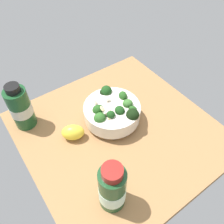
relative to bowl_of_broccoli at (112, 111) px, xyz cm
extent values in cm
cube|color=#996D42|center=(-4.54, 0.89, -5.95)|extent=(58.37, 58.37, 3.05)
cylinder|color=silver|center=(0.09, 0.11, -3.60)|extent=(9.98, 9.98, 1.64)
cylinder|color=silver|center=(0.09, 0.11, -0.33)|extent=(18.14, 18.14, 4.91)
cylinder|color=beige|center=(0.09, 0.11, 1.73)|extent=(15.71, 15.71, 0.80)
cylinder|color=#2F662B|center=(1.59, -5.37, 0.88)|extent=(1.64, 1.60, 1.79)
ellipsoid|color=#23511C|center=(1.59, -5.37, 2.50)|extent=(4.60, 3.76, 3.92)
cylinder|color=#4A8F3C|center=(-2.04, -4.44, 0.91)|extent=(1.69, 1.81, 1.46)
ellipsoid|color=#386B2B|center=(-2.04, -4.44, 2.61)|extent=(4.75, 4.54, 3.48)
cylinder|color=#589D47|center=(-4.23, -4.57, 0.51)|extent=(1.36, 1.46, 1.54)
ellipsoid|color=#23511C|center=(-4.23, -4.57, 1.99)|extent=(4.13, 3.59, 3.32)
cylinder|color=#2F662B|center=(-2.92, 2.70, 1.65)|extent=(1.18, 1.23, 1.22)
ellipsoid|color=#194216|center=(-2.92, 2.70, 2.84)|extent=(3.27, 3.49, 3.07)
cylinder|color=#589D47|center=(1.29, 4.56, 1.04)|extent=(1.75, 1.62, 1.48)
ellipsoid|color=#23511C|center=(1.29, 4.56, 2.55)|extent=(4.50, 4.77, 4.15)
cylinder|color=#589D47|center=(7.08, -1.39, 0.57)|extent=(1.23, 1.18, 1.28)
ellipsoid|color=black|center=(7.08, -1.39, 1.98)|extent=(4.01, 4.20, 2.99)
cylinder|color=#2F662B|center=(-1.74, 5.91, 0.83)|extent=(1.67, 1.72, 1.32)
ellipsoid|color=#2D6023|center=(-1.74, 5.91, 2.34)|extent=(4.43, 5.15, 4.25)
cylinder|color=#589D47|center=(-2.92, -0.66, 1.26)|extent=(1.54, 1.46, 1.13)
ellipsoid|color=#194216|center=(-2.92, -0.66, 2.56)|extent=(4.23, 4.51, 3.88)
cylinder|color=#589D47|center=(-6.51, -2.87, 0.67)|extent=(2.14, 2.04, 1.50)
ellipsoid|color=black|center=(-6.51, -2.87, 2.47)|extent=(5.76, 5.30, 5.64)
cylinder|color=#4A8F3C|center=(6.72, -2.31, 0.55)|extent=(1.76, 1.64, 2.01)
ellipsoid|color=#194216|center=(6.72, -2.31, 2.46)|extent=(5.76, 6.04, 5.12)
ellipsoid|color=#DBBC84|center=(3.97, 3.79, 3.11)|extent=(2.06, 1.72, 0.56)
ellipsoid|color=#DBBC84|center=(-3.44, 3.45, 2.37)|extent=(1.31, 1.92, 0.84)
ellipsoid|color=#DBBC84|center=(-0.91, 4.42, 4.78)|extent=(1.76, 1.06, 1.12)
ellipsoid|color=#DBBC84|center=(-1.90, 1.91, 2.64)|extent=(1.94, 1.28, 0.58)
ellipsoid|color=#DBBC84|center=(2.80, -0.19, 3.04)|extent=(1.22, 1.90, 0.52)
ellipsoid|color=#DBBC84|center=(-1.79, 3.56, 2.66)|extent=(1.25, 2.01, 1.16)
ellipsoid|color=yellow|center=(1.27, 13.99, -1.87)|extent=(7.55, 8.37, 5.10)
cylinder|color=#194723|center=(-21.87, 15.69, 2.68)|extent=(6.54, 6.54, 14.21)
cylinder|color=maroon|center=(-21.87, 15.69, 10.95)|extent=(4.80, 4.80, 2.32)
cylinder|color=silver|center=(-21.87, 15.69, 0.93)|extent=(6.67, 6.67, 5.26)
cylinder|color=#194723|center=(15.36, 23.79, 2.78)|extent=(6.66, 6.66, 14.40)
cylinder|color=black|center=(15.36, 23.79, 10.99)|extent=(4.28, 4.28, 2.01)
cylinder|color=beige|center=(15.36, 23.79, 2.54)|extent=(6.79, 6.79, 3.71)
camera|label=1|loc=(-40.41, 28.97, 55.65)|focal=37.32mm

